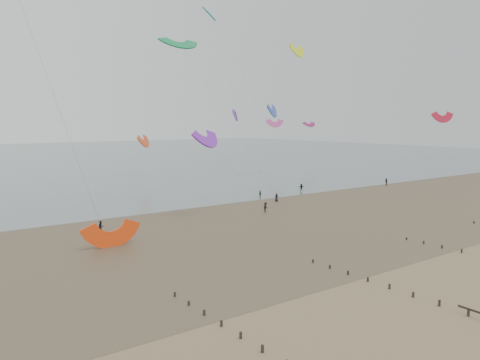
{
  "coord_description": "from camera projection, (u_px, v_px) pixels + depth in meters",
  "views": [
    {
      "loc": [
        -33.67,
        -25.67,
        16.32
      ],
      "look_at": [
        5.09,
        28.0,
        8.0
      ],
      "focal_mm": 35.0,
      "sensor_mm": 36.0,
      "label": 1
    }
  ],
  "objects": [
    {
      "name": "ground",
      "position": [
        375.0,
        303.0,
        42.25
      ],
      "size": [
        500.0,
        500.0,
        0.0
      ],
      "primitive_type": "plane",
      "color": "brown",
      "rests_on": "ground"
    },
    {
      "name": "kitesurfers",
      "position": [
        237.0,
        203.0,
        89.11
      ],
      "size": [
        108.56,
        16.66,
        1.89
      ],
      "color": "black",
      "rests_on": "ground"
    },
    {
      "name": "kites_airborne",
      "position": [
        37.0,
        90.0,
        109.06
      ],
      "size": [
        250.32,
        129.65,
        36.49
      ],
      "color": "#871A51",
      "rests_on": "ground"
    },
    {
      "name": "sea_and_shore",
      "position": [
        163.0,
        235.0,
        67.55
      ],
      "size": [
        500.0,
        665.0,
        0.03
      ],
      "color": "#475654",
      "rests_on": "ground"
    },
    {
      "name": "grounded_kite",
      "position": [
        112.0,
        247.0,
        61.21
      ],
      "size": [
        6.81,
        5.35,
        3.69
      ],
      "primitive_type": null,
      "rotation": [
        1.54,
        0.0,
        0.02
      ],
      "color": "#FF4310",
      "rests_on": "ground"
    }
  ]
}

